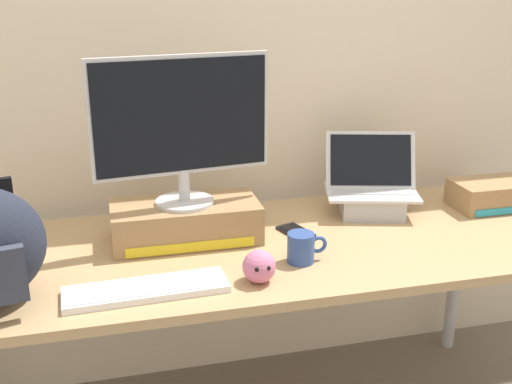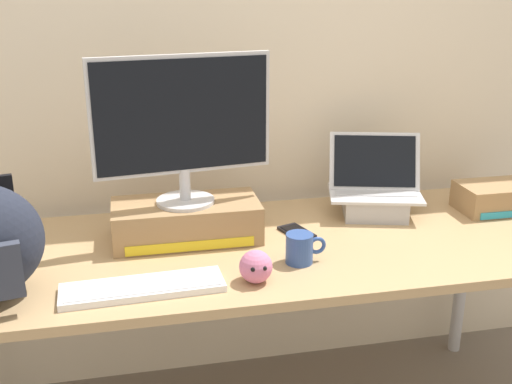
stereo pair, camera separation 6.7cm
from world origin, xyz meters
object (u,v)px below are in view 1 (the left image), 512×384
(toner_box_yellow, at_px, (186,222))
(open_laptop, at_px, (371,196))
(plush_toy, at_px, (259,267))
(coffee_mug, at_px, (302,248))
(toner_box_cyan, at_px, (495,194))
(cell_phone, at_px, (296,231))
(desktop_monitor, at_px, (182,125))
(external_keyboard, at_px, (146,289))

(toner_box_yellow, xyz_separation_m, open_laptop, (0.69, 0.08, -0.00))
(open_laptop, relative_size, plush_toy, 3.90)
(toner_box_yellow, distance_m, coffee_mug, 0.41)
(plush_toy, bearing_deg, open_laptop, 39.27)
(open_laptop, height_order, toner_box_cyan, open_laptop)
(cell_phone, bearing_deg, plush_toy, -142.29)
(desktop_monitor, bearing_deg, toner_box_cyan, -5.86)
(toner_box_yellow, xyz_separation_m, desktop_monitor, (0.00, -0.00, 0.32))
(toner_box_yellow, distance_m, external_keyboard, 0.38)
(coffee_mug, bearing_deg, external_keyboard, -169.81)
(desktop_monitor, relative_size, cell_phone, 3.81)
(desktop_monitor, xyz_separation_m, cell_phone, (0.37, -0.03, -0.38))
(desktop_monitor, bearing_deg, open_laptop, -0.10)
(coffee_mug, height_order, toner_box_cyan, toner_box_cyan)
(plush_toy, xyz_separation_m, toner_box_cyan, (1.01, 0.38, 0.00))
(desktop_monitor, relative_size, plush_toy, 5.95)
(open_laptop, bearing_deg, toner_box_yellow, -157.87)
(desktop_monitor, distance_m, open_laptop, 0.77)
(external_keyboard, distance_m, plush_toy, 0.32)
(coffee_mug, bearing_deg, toner_box_yellow, 141.31)
(coffee_mug, height_order, plush_toy, plush_toy)
(desktop_monitor, bearing_deg, toner_box_yellow, 92.57)
(toner_box_yellow, xyz_separation_m, cell_phone, (0.37, -0.04, -0.06))
(cell_phone, bearing_deg, toner_box_cyan, -14.43)
(desktop_monitor, xyz_separation_m, open_laptop, (0.69, 0.09, -0.32))
(desktop_monitor, xyz_separation_m, coffee_mug, (0.32, -0.25, -0.34))
(external_keyboard, height_order, coffee_mug, coffee_mug)
(toner_box_cyan, bearing_deg, desktop_monitor, -178.68)
(open_laptop, relative_size, toner_box_cyan, 1.16)
(open_laptop, relative_size, cell_phone, 2.50)
(toner_box_cyan, bearing_deg, plush_toy, -159.56)
(desktop_monitor, xyz_separation_m, plush_toy, (0.16, -0.35, -0.34))
(coffee_mug, bearing_deg, open_laptop, 42.16)
(toner_box_yellow, bearing_deg, external_keyboard, -114.98)
(cell_phone, xyz_separation_m, plush_toy, (-0.21, -0.31, 0.04))
(plush_toy, bearing_deg, toner_box_cyan, 20.44)
(coffee_mug, height_order, cell_phone, coffee_mug)
(desktop_monitor, bearing_deg, coffee_mug, -45.77)
(cell_phone, bearing_deg, desktop_monitor, 155.72)
(toner_box_yellow, relative_size, external_keyboard, 1.05)
(open_laptop, xyz_separation_m, cell_phone, (-0.32, -0.12, -0.06))
(toner_box_cyan, bearing_deg, open_laptop, 172.96)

